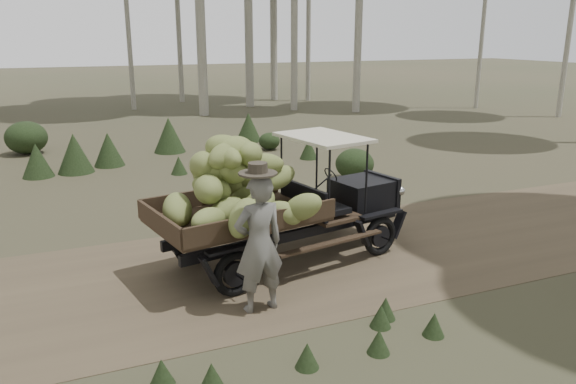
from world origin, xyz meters
name	(u,v)px	position (x,y,z in m)	size (l,w,h in m)	color
ground	(185,281)	(0.00, 0.00, 0.00)	(120.00, 120.00, 0.00)	#473D2B
dirt_track	(185,281)	(0.00, 0.00, 0.00)	(70.00, 4.00, 0.01)	brown
banana_truck	(258,189)	(1.19, 0.08, 1.26)	(4.45, 2.54, 2.21)	black
farmer	(259,243)	(0.72, -1.26, 0.94)	(0.70, 0.53, 1.99)	#63615A
undergrowth	(98,262)	(-1.19, -0.10, 0.53)	(22.45, 22.77, 1.39)	#233319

